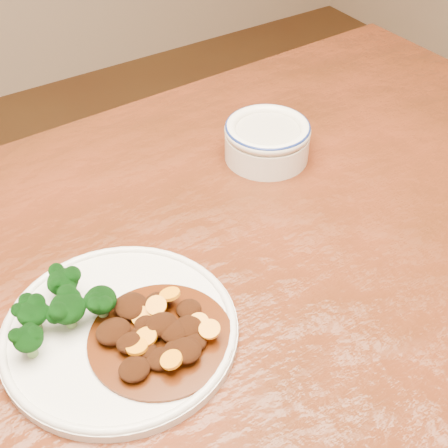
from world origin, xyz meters
TOP-DOWN VIEW (x-y plane):
  - dining_table at (0.00, 0.00)m, footprint 1.53×0.95m
  - dinner_plate at (-0.13, -0.02)m, footprint 0.28×0.28m
  - broccoli_florets at (-0.18, 0.02)m, footprint 0.13×0.10m
  - mince_stew at (-0.10, -0.06)m, footprint 0.17×0.17m
  - dip_bowl at (0.23, 0.18)m, footprint 0.14×0.14m

SIDE VIEW (x-z plane):
  - dining_table at x=0.00m, z-range 0.30..1.05m
  - dinner_plate at x=-0.13m, z-range 0.75..0.77m
  - mince_stew at x=-0.10m, z-range 0.76..0.79m
  - dip_bowl at x=0.23m, z-range 0.75..0.82m
  - broccoli_florets at x=-0.18m, z-range 0.77..0.81m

